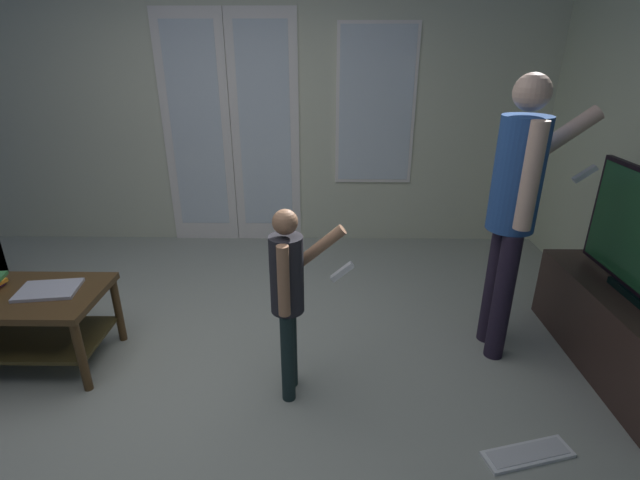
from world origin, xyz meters
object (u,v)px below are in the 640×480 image
object	(u,v)px
loose_keyboard	(528,454)
coffee_table	(21,313)
person_child	(289,290)
person_adult	(517,198)
tv_stand	(621,334)
laptop_closed	(49,290)

from	to	relation	value
loose_keyboard	coffee_table	bearing A→B (deg)	166.32
coffee_table	person_child	size ratio (longest dim) A/B	0.90
coffee_table	person_adult	size ratio (longest dim) A/B	0.58
tv_stand	person_child	xyz separation A→B (m)	(-1.94, -0.23, 0.41)
coffee_table	tv_stand	size ratio (longest dim) A/B	0.73
tv_stand	loose_keyboard	distance (m)	1.05
person_adult	loose_keyboard	distance (m)	1.34
coffee_table	person_adult	distance (m)	2.98
loose_keyboard	laptop_closed	distance (m)	2.74
tv_stand	person_adult	distance (m)	1.04
tv_stand	loose_keyboard	size ratio (longest dim) A/B	2.95
loose_keyboard	tv_stand	bearing A→B (deg)	40.77
tv_stand	person_child	distance (m)	1.99
coffee_table	person_adult	world-z (taller)	person_adult
person_child	loose_keyboard	size ratio (longest dim) A/B	2.38
person_adult	laptop_closed	bearing A→B (deg)	-176.30
laptop_closed	loose_keyboard	bearing A→B (deg)	-23.42
coffee_table	person_child	world-z (taller)	person_child
coffee_table	tv_stand	distance (m)	3.57
tv_stand	person_adult	bearing A→B (deg)	162.54
loose_keyboard	person_adult	bearing A→B (deg)	82.77
loose_keyboard	laptop_closed	size ratio (longest dim) A/B	1.39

